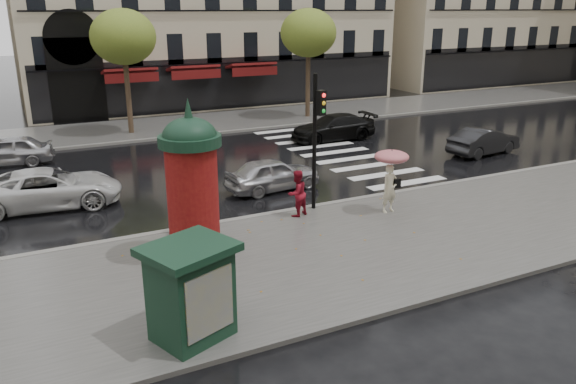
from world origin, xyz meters
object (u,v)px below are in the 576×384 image
car_far_silver (7,151)px  woman_umbrella (391,171)px  traffic_light (317,129)px  car_black (333,127)px  man_burgundy (190,209)px  car_silver (273,174)px  woman_red (297,193)px  car_darkgrey (484,141)px  car_white (49,188)px  morris_column (192,184)px  newsstand (191,291)px

car_far_silver → woman_umbrella: bearing=49.6°
traffic_light → car_black: size_ratio=0.99×
man_burgundy → car_silver: man_burgundy is taller
woman_red → car_darkgrey: 12.49m
car_white → morris_column: bearing=-148.2°
morris_column → car_silver: (4.57, 4.86, -1.59)m
car_white → car_black: bearing=-66.0°
car_silver → car_black: bearing=-51.0°
woman_red → car_white: size_ratio=0.32×
car_white → car_far_silver: (-1.20, 6.70, -0.03)m
morris_column → car_white: (-3.21, 6.58, -1.54)m
car_white → car_black: 15.00m
woman_umbrella → newsstand: 9.25m
car_black → woman_red: bearing=-33.9°
car_black → car_far_silver: 15.58m
car_far_silver → car_silver: bearing=54.6°
newsstand → car_darkgrey: newsstand is taller
car_darkgrey → woman_red: bearing=99.6°
woman_umbrella → car_darkgrey: bearing=28.1°
woman_red → car_far_silver: bearing=-73.0°
woman_umbrella → car_far_silver: 17.00m
man_burgundy → car_far_silver: bearing=-91.8°
traffic_light → woman_umbrella: bearing=-33.4°
woman_umbrella → traffic_light: traffic_light is taller
man_burgundy → morris_column: morris_column is taller
woman_umbrella → car_darkgrey: (8.98, 4.79, -0.92)m
car_darkgrey → morris_column: bearing=101.0°
man_burgundy → car_white: (-3.60, 4.91, -0.24)m
car_darkgrey → man_burgundy: bearing=95.8°
morris_column → newsstand: morris_column is taller
morris_column → car_far_silver: (-4.41, 13.28, -1.57)m
woman_red → morris_column: (-3.97, -1.67, 1.33)m
woman_umbrella → car_far_silver: size_ratio=0.57×
woman_umbrella → newsstand: woman_umbrella is taller
woman_umbrella → man_burgundy: woman_umbrella is taller
man_burgundy → car_white: size_ratio=0.33×
car_far_silver → car_black: bearing=90.3°
woman_red → traffic_light: traffic_light is taller
car_far_silver → car_white: bearing=17.9°
man_burgundy → traffic_light: size_ratio=0.35×
morris_column → car_darkgrey: size_ratio=1.14×
car_white → car_far_silver: 6.81m
woman_umbrella → car_white: size_ratio=0.45×
woman_red → car_far_silver: woman_red is taller
newsstand → car_silver: size_ratio=0.57×
morris_column → car_silver: bearing=46.8°
man_burgundy → car_far_silver: man_burgundy is taller
woman_umbrella → car_black: woman_umbrella is taller
woman_umbrella → car_far_silver: (-11.32, 12.65, -0.91)m
man_burgundy → car_silver: size_ratio=0.43×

